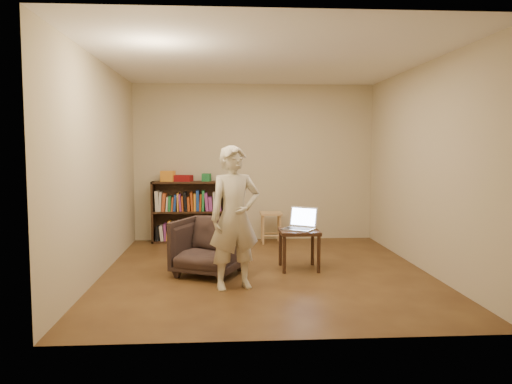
{
  "coord_description": "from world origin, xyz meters",
  "views": [
    {
      "loc": [
        -0.52,
        -6.11,
        1.54
      ],
      "look_at": [
        -0.09,
        0.35,
        0.97
      ],
      "focal_mm": 35.0,
      "sensor_mm": 36.0,
      "label": 1
    }
  ],
  "objects": [
    {
      "name": "box_green",
      "position": [
        -0.79,
        2.08,
        1.06
      ],
      "size": [
        0.16,
        0.16,
        0.13
      ],
      "primitive_type": "cube",
      "rotation": [
        0.0,
        0.0,
        -0.25
      ],
      "color": "#1F7639",
      "rests_on": "bookshelf"
    },
    {
      "name": "wall_back",
      "position": [
        0.0,
        2.25,
        1.3
      ],
      "size": [
        4.0,
        0.0,
        4.0
      ],
      "primitive_type": "plane",
      "rotation": [
        1.57,
        0.0,
        0.0
      ],
      "color": "#C2B092",
      "rests_on": "floor"
    },
    {
      "name": "armchair",
      "position": [
        -0.7,
        -0.11,
        0.35
      ],
      "size": [
        0.99,
        1.0,
        0.69
      ],
      "primitive_type": "imported",
      "rotation": [
        0.0,
        0.0,
        -0.42
      ],
      "color": "#2E211F",
      "rests_on": "floor"
    },
    {
      "name": "wall_right",
      "position": [
        2.0,
        0.0,
        1.3
      ],
      "size": [
        0.0,
        4.5,
        4.5
      ],
      "primitive_type": "plane",
      "rotation": [
        1.57,
        0.0,
        -1.57
      ],
      "color": "#C2B092",
      "rests_on": "floor"
    },
    {
      "name": "side_table",
      "position": [
        0.44,
        0.1,
        0.42
      ],
      "size": [
        0.49,
        0.49,
        0.5
      ],
      "color": "black",
      "rests_on": "floor"
    },
    {
      "name": "bookshelf",
      "position": [
        -1.08,
        2.09,
        0.44
      ],
      "size": [
        1.2,
        0.3,
        1.0
      ],
      "color": "black",
      "rests_on": "floor"
    },
    {
      "name": "wall_left",
      "position": [
        -2.0,
        0.0,
        1.3
      ],
      "size": [
        0.0,
        4.5,
        4.5
      ],
      "primitive_type": "plane",
      "rotation": [
        1.57,
        0.0,
        1.57
      ],
      "color": "#C2B092",
      "rests_on": "floor"
    },
    {
      "name": "ceiling",
      "position": [
        0.0,
        0.0,
        2.6
      ],
      "size": [
        4.5,
        4.5,
        0.0
      ],
      "primitive_type": "plane",
      "color": "white",
      "rests_on": "wall_back"
    },
    {
      "name": "floor",
      "position": [
        0.0,
        0.0,
        0.0
      ],
      "size": [
        4.5,
        4.5,
        0.0
      ],
      "primitive_type": "plane",
      "color": "#3F2614",
      "rests_on": "ground"
    },
    {
      "name": "red_cloth",
      "position": [
        -1.18,
        2.1,
        1.05
      ],
      "size": [
        0.34,
        0.28,
        0.1
      ],
      "primitive_type": "cube",
      "rotation": [
        0.0,
        0.0,
        -0.22
      ],
      "color": "maroon",
      "rests_on": "bookshelf"
    },
    {
      "name": "person",
      "position": [
        -0.4,
        -0.72,
        0.78
      ],
      "size": [
        0.66,
        0.53,
        1.57
      ],
      "primitive_type": "imported",
      "rotation": [
        0.0,
        0.0,
        0.31
      ],
      "color": "beige",
      "rests_on": "floor"
    },
    {
      "name": "laptop",
      "position": [
        0.46,
        0.14,
        0.57
      ],
      "size": [
        0.49,
        0.48,
        0.28
      ],
      "rotation": [
        0.0,
        0.0,
        -0.59
      ],
      "color": "silver",
      "rests_on": "side_table"
    },
    {
      "name": "box_yellow",
      "position": [
        -1.42,
        2.07,
        1.09
      ],
      "size": [
        0.24,
        0.2,
        0.17
      ],
      "primitive_type": "cube",
      "rotation": [
        0.0,
        0.0,
        -0.22
      ],
      "color": "orange",
      "rests_on": "bookshelf"
    },
    {
      "name": "box_white",
      "position": [
        -0.57,
        2.11,
        1.04
      ],
      "size": [
        0.1,
        0.1,
        0.07
      ],
      "primitive_type": "cube",
      "rotation": [
        0.0,
        0.0,
        -0.12
      ],
      "color": "beige",
      "rests_on": "bookshelf"
    },
    {
      "name": "stool",
      "position": [
        0.25,
        1.89,
        0.41
      ],
      "size": [
        0.35,
        0.35,
        0.5
      ],
      "color": "tan",
      "rests_on": "floor"
    }
  ]
}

